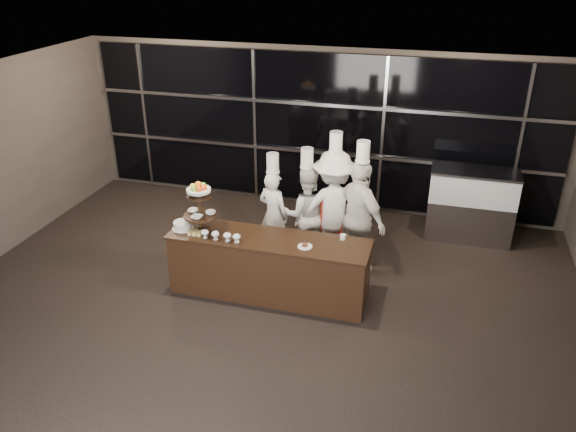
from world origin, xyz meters
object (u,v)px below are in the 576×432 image
(chef_b, at_px, (306,213))
(chef_d, at_px, (359,218))
(display_stand, at_px, (200,203))
(chef_c, at_px, (333,208))
(buffet_counter, at_px, (269,266))
(display_case, at_px, (471,201))
(chef_a, at_px, (273,213))
(layer_cake, at_px, (183,225))

(chef_b, bearing_deg, chef_d, -14.32)
(display_stand, xyz_separation_m, chef_c, (1.68, 1.20, -0.41))
(buffet_counter, height_order, chef_c, chef_c)
(display_case, bearing_deg, chef_c, -146.43)
(display_stand, distance_m, chef_d, 2.36)
(chef_b, bearing_deg, chef_a, -173.40)
(layer_cake, bearing_deg, display_case, 33.13)
(layer_cake, distance_m, chef_b, 1.96)
(chef_b, bearing_deg, chef_c, 2.31)
(display_stand, xyz_separation_m, chef_a, (0.73, 1.12, -0.58))
(display_case, relative_size, chef_d, 0.67)
(buffet_counter, xyz_separation_m, chef_a, (-0.27, 1.12, 0.30))
(display_stand, relative_size, chef_c, 0.35)
(buffet_counter, relative_size, chef_a, 1.62)
(chef_b, relative_size, chef_d, 0.88)
(chef_b, distance_m, chef_c, 0.45)
(chef_d, bearing_deg, layer_cake, -157.05)
(display_stand, bearing_deg, chef_a, 56.79)
(buffet_counter, distance_m, chef_a, 1.19)
(chef_d, bearing_deg, chef_c, 151.43)
(chef_a, distance_m, chef_c, 0.96)
(chef_a, height_order, chef_d, chef_d)
(chef_c, bearing_deg, chef_d, -28.57)
(buffet_counter, relative_size, chef_c, 1.32)
(chef_b, bearing_deg, buffet_counter, -102.03)
(display_case, relative_size, chef_a, 0.81)
(chef_b, bearing_deg, display_stand, -136.71)
(chef_b, bearing_deg, layer_cake, -141.02)
(layer_cake, bearing_deg, chef_b, 38.98)
(chef_a, bearing_deg, layer_cake, -130.53)
(display_stand, distance_m, layer_cake, 0.46)
(display_stand, relative_size, chef_d, 0.35)
(buffet_counter, height_order, layer_cake, layer_cake)
(display_stand, bearing_deg, chef_c, 35.48)
(chef_b, xyz_separation_m, chef_c, (0.43, 0.02, 0.13))
(layer_cake, bearing_deg, chef_c, 32.64)
(buffet_counter, bearing_deg, chef_b, 77.97)
(buffet_counter, relative_size, chef_b, 1.52)
(display_stand, distance_m, chef_c, 2.10)
(buffet_counter, bearing_deg, chef_c, 60.46)
(display_case, relative_size, chef_c, 0.66)
(display_stand, xyz_separation_m, chef_b, (1.25, 1.18, -0.54))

